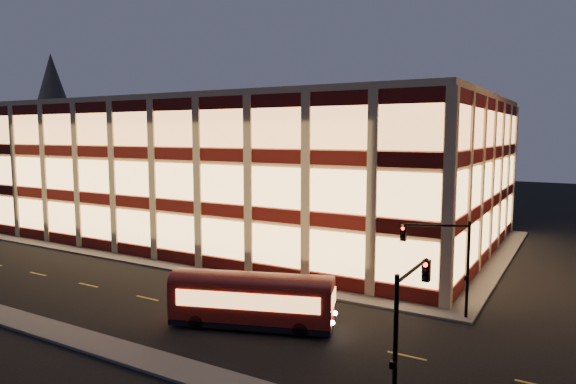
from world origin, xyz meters
The scene contains 10 objects.
ground centered at (0.00, 0.00, 0.00)m, with size 200.00×200.00×0.00m, color black.
sidewalk_office_south centered at (-3.00, 1.00, 0.07)m, with size 54.00×2.00×0.15m, color #514F4C.
sidewalk_office_east centered at (23.00, 17.00, 0.07)m, with size 2.00×30.00×0.15m, color #514F4C.
sidewalk_near centered at (0.00, -13.00, 0.07)m, with size 100.00×2.00×0.15m, color #514F4C.
office_building centered at (-2.91, 16.91, 7.25)m, with size 50.45×30.45×14.50m.
church_tower centered at (-70.00, 40.00, 9.00)m, with size 5.00×5.00×18.00m, color #2D2621.
church_spire centered at (-70.00, 40.00, 23.00)m, with size 6.00×6.00×10.00m, color #4C473F.
traffic_signal_far centered at (22.21, 0.24, 4.11)m, with size 3.79×1.87×6.00m.
traffic_signal_near centered at (23.50, -11.03, 4.13)m, with size 0.32×4.45×6.00m.
trolley_bus centered at (13.02, -6.62, 1.76)m, with size 9.65×5.32×3.18m.
Camera 1 is at (29.28, -30.31, 11.13)m, focal length 32.00 mm.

